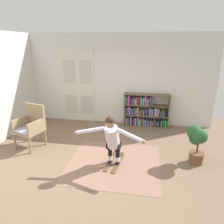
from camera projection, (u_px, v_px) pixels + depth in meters
name	position (u px, v px, depth m)	size (l,w,h in m)	color
ground_plane	(103.00, 162.00, 4.67)	(7.20, 7.20, 0.00)	brown
back_wall	(119.00, 80.00, 6.64)	(6.00, 0.10, 2.90)	silver
double_door	(78.00, 86.00, 6.88)	(1.22, 0.05, 2.45)	beige
rug	(114.00, 163.00, 4.63)	(2.02, 1.91, 0.01)	#876351
bookshelf	(144.00, 112.00, 6.62)	(1.43, 0.30, 1.06)	brown
wicker_chair	(31.00, 125.00, 5.26)	(0.75, 0.75, 1.10)	#907856
potted_plant	(197.00, 140.00, 4.47)	(0.43, 0.48, 0.91)	brown
skis_pair	(114.00, 162.00, 4.66)	(0.37, 0.83, 0.07)	brown
person_skier	(112.00, 137.00, 4.28)	(1.47, 0.66, 1.14)	white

